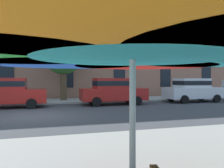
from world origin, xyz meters
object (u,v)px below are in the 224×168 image
Objects in this scene: sedan_red at (7,92)px; sedan_white at (193,89)px; street_tree_middle at (65,54)px; patio_umbrella at (133,32)px; sedan_red_midblock at (113,91)px.

sedan_red and sedan_white have the same top height.
street_tree_middle is (-9.16, 3.28, 2.72)m from sedan_white.
street_tree_middle is 16.07m from patio_umbrella.
sedan_red_midblock is 6.29m from sedan_white.
sedan_red is 12.85m from sedan_white.
sedan_white is at bearing 0.00° from sedan_red_midblock.
patio_umbrella is at bearing -105.85° from sedan_red_midblock.
patio_umbrella is at bearing -76.92° from sedan_red.
street_tree_middle reaches higher than sedan_white.
sedan_red_midblock is at bearing 180.00° from sedan_white.
sedan_white is 16.14m from patio_umbrella.
sedan_white is at bearing -19.71° from street_tree_middle.
sedan_red is at bearing 180.00° from sedan_white.
street_tree_middle reaches higher than sedan_red.
sedan_red is 0.81× the size of street_tree_middle.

